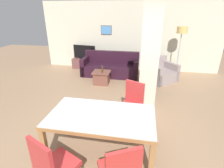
{
  "coord_description": "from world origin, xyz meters",
  "views": [
    {
      "loc": [
        0.63,
        -2.44,
        2.35
      ],
      "look_at": [
        0.0,
        0.99,
        0.88
      ],
      "focal_mm": 28.0,
      "sensor_mm": 36.0,
      "label": 1
    }
  ],
  "objects_px": {
    "floor_lamp": "(181,35)",
    "dining_chair_near_left": "(52,164)",
    "dining_table": "(102,121)",
    "coffee_table": "(102,78)",
    "standing_person": "(152,58)",
    "sofa": "(111,68)",
    "tv_stand": "(85,63)",
    "bottle": "(102,70)",
    "armchair": "(160,73)",
    "dining_chair_far_right": "(131,102)",
    "tv_screen": "(84,52)"
  },
  "relations": [
    {
      "from": "standing_person",
      "to": "sofa",
      "type": "bearing_deg",
      "value": 57.56
    },
    {
      "from": "tv_screen",
      "to": "dining_table",
      "type": "bearing_deg",
      "value": 120.2
    },
    {
      "from": "tv_stand",
      "to": "tv_screen",
      "type": "bearing_deg",
      "value": 0.0
    },
    {
      "from": "dining_chair_near_left",
      "to": "coffee_table",
      "type": "relative_size",
      "value": 1.65
    },
    {
      "from": "sofa",
      "to": "dining_chair_far_right",
      "type": "bearing_deg",
      "value": 108.94
    },
    {
      "from": "armchair",
      "to": "standing_person",
      "type": "relative_size",
      "value": 0.75
    },
    {
      "from": "dining_chair_far_right",
      "to": "standing_person",
      "type": "bearing_deg",
      "value": -76.46
    },
    {
      "from": "bottle",
      "to": "tv_stand",
      "type": "height_order",
      "value": "bottle"
    },
    {
      "from": "dining_chair_near_left",
      "to": "bottle",
      "type": "bearing_deg",
      "value": 118.87
    },
    {
      "from": "dining_table",
      "to": "coffee_table",
      "type": "xyz_separation_m",
      "value": [
        -0.73,
        2.98,
        -0.37
      ]
    },
    {
      "from": "bottle",
      "to": "standing_person",
      "type": "distance_m",
      "value": 1.63
    },
    {
      "from": "dining_chair_near_left",
      "to": "sofa",
      "type": "distance_m",
      "value": 4.87
    },
    {
      "from": "armchair",
      "to": "tv_stand",
      "type": "distance_m",
      "value": 3.23
    },
    {
      "from": "dining_chair_far_right",
      "to": "tv_stand",
      "type": "height_order",
      "value": "dining_chair_far_right"
    },
    {
      "from": "bottle",
      "to": "tv_screen",
      "type": "xyz_separation_m",
      "value": [
        -1.17,
        1.66,
        0.18
      ]
    },
    {
      "from": "dining_chair_near_left",
      "to": "sofa",
      "type": "xyz_separation_m",
      "value": [
        -0.16,
        4.86,
        -0.22
      ]
    },
    {
      "from": "dining_table",
      "to": "bottle",
      "type": "xyz_separation_m",
      "value": [
        -0.68,
        2.91,
        -0.07
      ]
    },
    {
      "from": "floor_lamp",
      "to": "standing_person",
      "type": "relative_size",
      "value": 1.08
    },
    {
      "from": "dining_table",
      "to": "tv_screen",
      "type": "bearing_deg",
      "value": 112.01
    },
    {
      "from": "dining_table",
      "to": "standing_person",
      "type": "bearing_deg",
      "value": 73.27
    },
    {
      "from": "dining_chair_near_left",
      "to": "dining_table",
      "type": "bearing_deg",
      "value": 90.0
    },
    {
      "from": "tv_screen",
      "to": "standing_person",
      "type": "height_order",
      "value": "standing_person"
    },
    {
      "from": "armchair",
      "to": "coffee_table",
      "type": "distance_m",
      "value": 2.1
    },
    {
      "from": "dining_chair_far_right",
      "to": "coffee_table",
      "type": "distance_m",
      "value": 2.39
    },
    {
      "from": "dining_chair_near_left",
      "to": "tv_screen",
      "type": "xyz_separation_m",
      "value": [
        -1.41,
        5.5,
        0.19
      ]
    },
    {
      "from": "sofa",
      "to": "floor_lamp",
      "type": "xyz_separation_m",
      "value": [
        2.48,
        0.21,
        1.26
      ]
    },
    {
      "from": "dining_table",
      "to": "dining_chair_far_right",
      "type": "xyz_separation_m",
      "value": [
        0.44,
        0.91,
        -0.08
      ]
    },
    {
      "from": "floor_lamp",
      "to": "dining_chair_far_right",
      "type": "bearing_deg",
      "value": -114.01
    },
    {
      "from": "sofa",
      "to": "coffee_table",
      "type": "bearing_deg",
      "value": 82.24
    },
    {
      "from": "tv_stand",
      "to": "floor_lamp",
      "type": "height_order",
      "value": "floor_lamp"
    },
    {
      "from": "dining_table",
      "to": "dining_chair_near_left",
      "type": "height_order",
      "value": "dining_chair_near_left"
    },
    {
      "from": "coffee_table",
      "to": "standing_person",
      "type": "bearing_deg",
      "value": -1.18
    },
    {
      "from": "dining_chair_near_left",
      "to": "standing_person",
      "type": "xyz_separation_m",
      "value": [
        1.33,
        3.88,
        0.47
      ]
    },
    {
      "from": "dining_table",
      "to": "coffee_table",
      "type": "bearing_deg",
      "value": 103.69
    },
    {
      "from": "sofa",
      "to": "tv_stand",
      "type": "distance_m",
      "value": 1.41
    },
    {
      "from": "dining_chair_near_left",
      "to": "tv_stand",
      "type": "distance_m",
      "value": 5.68
    },
    {
      "from": "sofa",
      "to": "armchair",
      "type": "bearing_deg",
      "value": 171.74
    },
    {
      "from": "bottle",
      "to": "floor_lamp",
      "type": "bearing_deg",
      "value": 25.73
    },
    {
      "from": "dining_table",
      "to": "dining_chair_near_left",
      "type": "distance_m",
      "value": 1.03
    },
    {
      "from": "floor_lamp",
      "to": "dining_chair_near_left",
      "type": "bearing_deg",
      "value": -114.59
    },
    {
      "from": "dining_table",
      "to": "armchair",
      "type": "bearing_deg",
      "value": 71.05
    },
    {
      "from": "dining_chair_near_left",
      "to": "dining_chair_far_right",
      "type": "height_order",
      "value": "same"
    },
    {
      "from": "dining_chair_far_right",
      "to": "floor_lamp",
      "type": "bearing_deg",
      "value": -88.16
    },
    {
      "from": "armchair",
      "to": "tv_screen",
      "type": "height_order",
      "value": "tv_screen"
    },
    {
      "from": "tv_screen",
      "to": "floor_lamp",
      "type": "relative_size",
      "value": 0.53
    },
    {
      "from": "dining_table",
      "to": "floor_lamp",
      "type": "bearing_deg",
      "value": 65.58
    },
    {
      "from": "bottle",
      "to": "tv_screen",
      "type": "height_order",
      "value": "tv_screen"
    },
    {
      "from": "floor_lamp",
      "to": "dining_table",
      "type": "bearing_deg",
      "value": -114.42
    },
    {
      "from": "tv_stand",
      "to": "dining_table",
      "type": "bearing_deg",
      "value": -67.99
    },
    {
      "from": "dining_table",
      "to": "armchair",
      "type": "height_order",
      "value": "armchair"
    }
  ]
}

